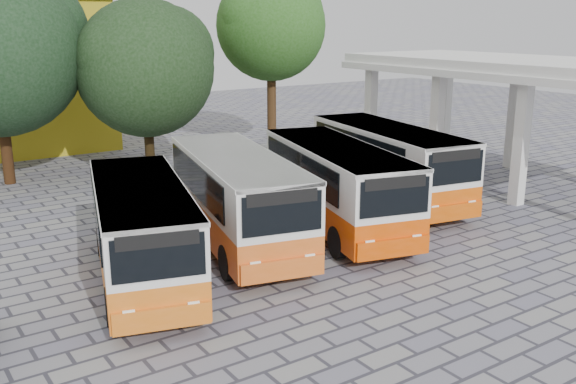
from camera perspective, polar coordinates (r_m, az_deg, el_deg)
ground at (r=19.79m, az=10.09°, el=-5.86°), size 90.00×90.00×0.00m
terminal_shelter at (r=29.20m, az=20.12°, el=10.11°), size 6.80×15.80×5.40m
bus_far_left at (r=17.80m, az=-12.87°, el=-3.02°), size 4.27×8.01×2.73m
bus_centre_left at (r=20.20m, az=-4.53°, el=-0.17°), size 4.24×8.54×2.93m
bus_centre_right at (r=21.79m, az=4.37°, el=0.92°), size 4.39×8.49×2.90m
bus_far_right at (r=25.35m, az=8.90°, el=2.88°), size 3.93×8.56×2.96m
tree_middle at (r=29.58m, az=-12.50°, el=11.10°), size 6.41×6.10×7.97m
tree_right at (r=34.61m, az=-1.44°, el=14.87°), size 6.02×5.74×9.55m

